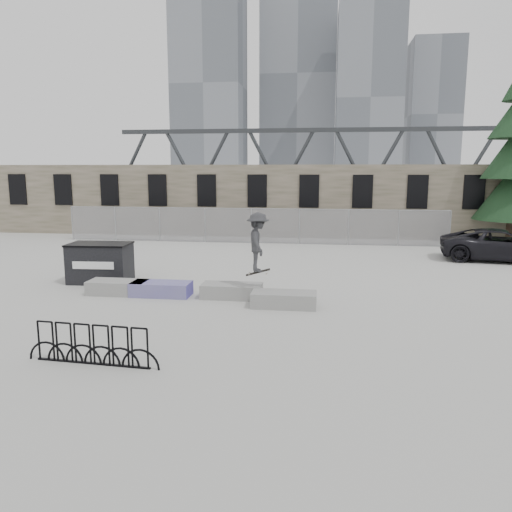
# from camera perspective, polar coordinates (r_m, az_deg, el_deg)

# --- Properties ---
(ground) EXTENTS (120.00, 120.00, 0.00)m
(ground) POSITION_cam_1_polar(r_m,az_deg,el_deg) (16.89, -6.63, -4.66)
(ground) COLOR #B7B7B2
(ground) RESTS_ON ground
(stone_wall) EXTENTS (36.00, 2.58, 4.50)m
(stone_wall) POSITION_cam_1_polar(r_m,az_deg,el_deg) (32.39, 0.44, 6.41)
(stone_wall) COLOR #655E4B
(stone_wall) RESTS_ON ground
(chainlink_fence) EXTENTS (22.06, 0.06, 2.02)m
(chainlink_fence) POSITION_cam_1_polar(r_m,az_deg,el_deg) (28.80, -0.51, 3.54)
(chainlink_fence) COLOR gray
(chainlink_fence) RESTS_ON ground
(planter_far_left) EXTENTS (2.00, 0.90, 0.47)m
(planter_far_left) POSITION_cam_1_polar(r_m,az_deg,el_deg) (17.75, -15.51, -3.40)
(planter_far_left) COLOR gray
(planter_far_left) RESTS_ON ground
(planter_center_left) EXTENTS (2.00, 0.90, 0.47)m
(planter_center_left) POSITION_cam_1_polar(r_m,az_deg,el_deg) (17.18, -10.78, -3.65)
(planter_center_left) COLOR #3F359F
(planter_center_left) RESTS_ON ground
(planter_center_right) EXTENTS (2.00, 0.90, 0.47)m
(planter_center_right) POSITION_cam_1_polar(r_m,az_deg,el_deg) (16.64, -2.79, -3.92)
(planter_center_right) COLOR gray
(planter_center_right) RESTS_ON ground
(planter_offset) EXTENTS (2.00, 0.90, 0.47)m
(planter_offset) POSITION_cam_1_polar(r_m,az_deg,el_deg) (15.56, 3.21, -4.90)
(planter_offset) COLOR gray
(planter_offset) RESTS_ON ground
(dumpster) EXTENTS (2.33, 1.50, 1.49)m
(dumpster) POSITION_cam_1_polar(r_m,az_deg,el_deg) (19.70, -17.37, -0.72)
(dumpster) COLOR black
(dumpster) RESTS_ON ground
(bike_rack) EXTENTS (3.13, 0.29, 0.90)m
(bike_rack) POSITION_cam_1_polar(r_m,az_deg,el_deg) (11.62, -18.24, -9.65)
(bike_rack) COLOR black
(bike_rack) RESTS_ON ground
(skyline_towers) EXTENTS (58.00, 28.00, 48.00)m
(skyline_towers) POSITION_cam_1_polar(r_m,az_deg,el_deg) (111.00, 5.29, 18.45)
(skyline_towers) COLOR slate
(skyline_towers) RESTS_ON ground
(truss_bridge) EXTENTS (70.00, 3.00, 9.80)m
(truss_bridge) POSITION_cam_1_polar(r_m,az_deg,el_deg) (71.07, 12.68, 9.59)
(truss_bridge) COLOR #2D3033
(truss_bridge) RESTS_ON ground
(suv) EXTENTS (5.64, 3.23, 1.48)m
(suv) POSITION_cam_1_polar(r_m,az_deg,el_deg) (25.86, 26.18, 1.13)
(suv) COLOR black
(suv) RESTS_ON ground
(skateboarder) EXTENTS (0.96, 1.35, 2.05)m
(skateboarder) POSITION_cam_1_polar(r_m,az_deg,el_deg) (15.92, 0.23, 1.59)
(skateboarder) COLOR #2F2F32
(skateboarder) RESTS_ON ground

